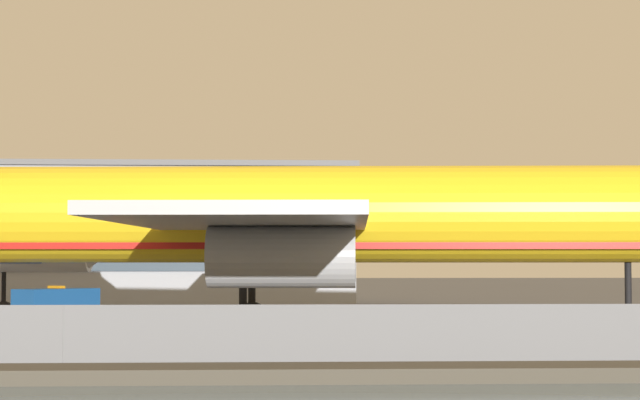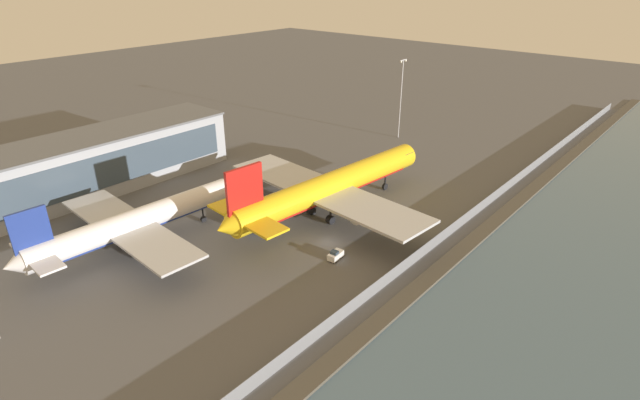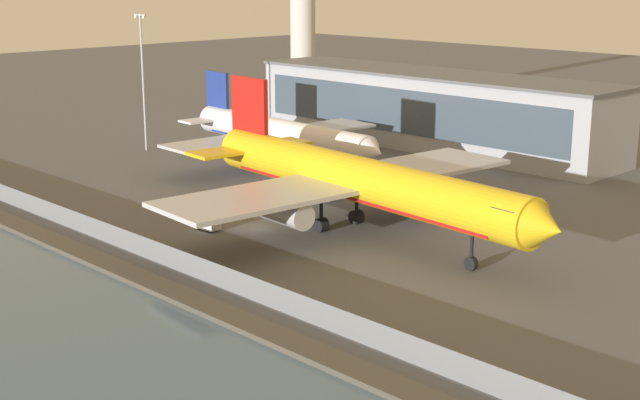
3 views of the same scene
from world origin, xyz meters
TOP-DOWN VIEW (x-y plane):
  - ground_plane at (0.00, 0.00)m, footprint 500.00×500.00m
  - shoreline_seawall at (0.00, -20.50)m, footprint 320.00×3.00m
  - perimeter_fence at (0.00, -16.00)m, footprint 280.00×0.10m
  - cargo_jet_yellow at (9.24, 7.36)m, footprint 56.54×48.65m
  - passenger_jet_white at (-24.31, 25.40)m, footprint 44.40×37.74m
  - baggage_tug at (-3.64, -4.63)m, footprint 3.35×1.94m
  - ops_van at (-4.96, 15.07)m, footprint 5.00×5.30m
  - terminal_building at (-19.29, 56.66)m, footprint 71.44×15.74m
  - apron_light_mast_apron_east at (-50.60, 17.96)m, footprint 3.20×0.40m

SIDE VIEW (x-z plane):
  - ground_plane at x=0.00m, z-range 0.00..0.00m
  - shoreline_seawall at x=0.00m, z-range 0.00..0.50m
  - baggage_tug at x=-3.64m, z-range -0.09..1.71m
  - perimeter_fence at x=0.00m, z-range 0.00..2.35m
  - ops_van at x=-4.96m, z-range 0.04..2.52m
  - passenger_jet_white at x=-24.31m, z-range -1.63..12.15m
  - cargo_jet_yellow at x=9.24m, z-range -1.96..14.63m
  - terminal_building at x=-19.29m, z-range 0.01..13.02m
  - apron_light_mast_apron_east at x=-50.60m, z-range 1.30..24.57m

